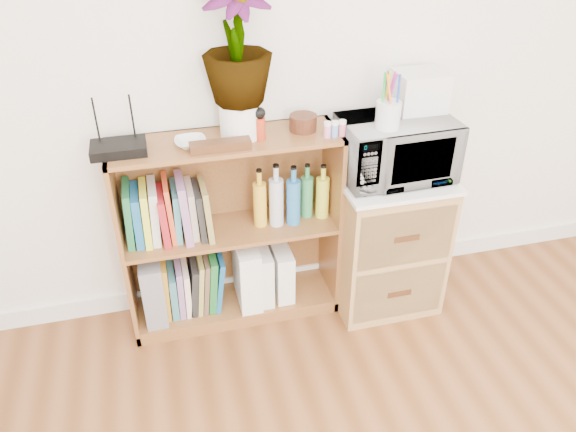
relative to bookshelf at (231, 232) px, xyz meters
name	(u,v)px	position (x,y,z in m)	size (l,w,h in m)	color
skirting_board	(295,274)	(0.35, 0.14, -0.42)	(4.00, 0.02, 0.10)	white
bookshelf	(231,232)	(0.00, 0.00, 0.00)	(1.00, 0.30, 0.95)	brown
wicker_unit	(384,240)	(0.75, -0.08, -0.12)	(0.50, 0.45, 0.70)	#9E7542
microwave	(396,148)	(0.75, -0.08, 0.38)	(0.50, 0.34, 0.27)	white
pen_cup	(388,115)	(0.67, -0.15, 0.58)	(0.10, 0.10, 0.11)	silver
small_appliance	(419,91)	(0.88, 0.01, 0.61)	(0.22, 0.18, 0.17)	silver
router	(119,148)	(-0.43, -0.02, 0.49)	(0.22, 0.15, 0.04)	black
white_bowl	(190,142)	(-0.15, -0.03, 0.49)	(0.13, 0.13, 0.03)	white
plant_pot	(240,119)	(0.07, 0.02, 0.55)	(0.18, 0.18, 0.15)	white
potted_plant	(237,41)	(0.07, 0.02, 0.88)	(0.28, 0.28, 0.50)	#32722D
trinket_box	(220,146)	(-0.03, -0.10, 0.50)	(0.25, 0.06, 0.04)	#3D1D10
kokeshi_doll	(260,129)	(0.14, -0.04, 0.52)	(0.04, 0.04, 0.10)	#B32F16
wooden_bowl	(303,123)	(0.34, 0.01, 0.51)	(0.12, 0.12, 0.07)	#371B0F
paint_jars	(335,131)	(0.46, -0.09, 0.50)	(0.10, 0.04, 0.05)	#D17488
file_box	(153,285)	(-0.39, 0.00, -0.24)	(0.10, 0.27, 0.33)	slate
magazine_holder_left	(247,272)	(0.06, -0.01, -0.24)	(0.10, 0.27, 0.33)	white
magazine_holder_mid	(261,273)	(0.13, -0.01, -0.26)	(0.09, 0.23, 0.29)	white
magazine_holder_right	(282,271)	(0.24, -0.01, -0.27)	(0.09, 0.22, 0.27)	white
cookbooks	(167,212)	(-0.28, 0.00, 0.15)	(0.38, 0.20, 0.29)	#1D6E3E
liquor_bottles	(299,192)	(0.33, 0.00, 0.17)	(0.44, 0.07, 0.32)	gold
lower_books	(192,284)	(-0.21, 0.00, -0.27)	(0.30, 0.19, 0.30)	#BE8521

